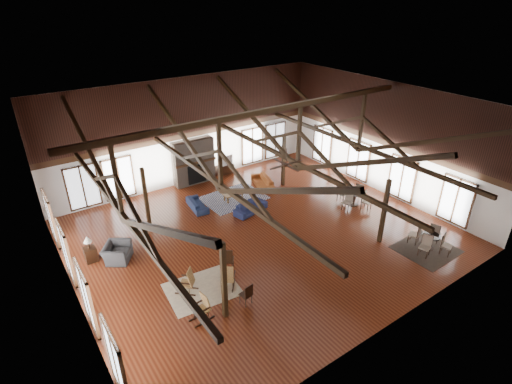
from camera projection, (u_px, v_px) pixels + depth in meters
floor at (261, 234)px, 18.40m from camera, size 16.00×16.00×0.00m
ceiling at (262, 105)px, 15.66m from camera, size 16.00×14.00×0.02m
wall_back at (189, 132)px, 22.15m from camera, size 16.00×0.02×6.00m
wall_front at (397, 255)px, 11.91m from camera, size 16.00×0.02×6.00m
wall_left at (62, 233)px, 12.98m from camera, size 0.02×14.00×6.00m
wall_right at (385, 139)px, 21.08m from camera, size 0.02×14.00×6.00m
roof_truss at (262, 152)px, 16.56m from camera, size 15.60×14.07×3.14m
post_grid at (261, 205)px, 17.70m from camera, size 8.16×7.16×3.05m
fireplace at (194, 162)px, 22.69m from camera, size 2.50×0.69×2.60m
ceiling_fan at (286, 164)px, 16.22m from camera, size 1.60×1.60×0.75m
sofa_navy_front at (251, 207)px, 20.09m from camera, size 1.93×1.10×0.53m
sofa_navy_left at (197, 204)px, 20.42m from camera, size 1.78×0.87×0.50m
sofa_orange at (263, 182)px, 22.66m from camera, size 2.14×1.33×0.58m
coffee_table at (233, 194)px, 21.19m from camera, size 1.07×0.55×0.41m
vase at (233, 192)px, 21.08m from camera, size 0.23×0.23×0.21m
armchair at (117, 252)px, 16.50m from camera, size 1.45×1.48×0.73m
side_table_lamp at (90, 252)px, 16.40m from camera, size 0.47×0.47×1.20m
rocking_chair_a at (188, 282)px, 14.68m from camera, size 0.86×0.85×1.02m
rocking_chair_b at (228, 277)px, 14.89m from camera, size 0.82×0.88×1.02m
rocking_chair_c at (203, 307)px, 13.51m from camera, size 0.84×0.51×1.02m
side_chair_a at (227, 258)px, 15.70m from camera, size 0.65×0.65×1.09m
side_chair_b at (247, 293)px, 14.07m from camera, size 0.43×0.43×0.88m
cafe_table_near at (430, 239)px, 17.17m from camera, size 1.85×1.85×0.95m
cafe_table_far at (354, 197)px, 20.64m from camera, size 1.92×1.92×0.98m
cup_near at (430, 233)px, 17.12m from camera, size 0.16×0.16×0.10m
cup_far at (356, 193)px, 20.43m from camera, size 0.12×0.12×0.09m
tv_console at (225, 169)px, 24.25m from camera, size 1.11×0.41×0.55m
television at (224, 161)px, 23.99m from camera, size 1.07×0.24×0.61m
rug_tan at (202, 289)px, 15.02m from camera, size 2.79×2.29×0.01m
rug_navy at (234, 198)px, 21.54m from camera, size 3.33×2.55×0.01m
rug_dark at (426, 249)px, 17.30m from camera, size 2.43×2.22×0.01m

